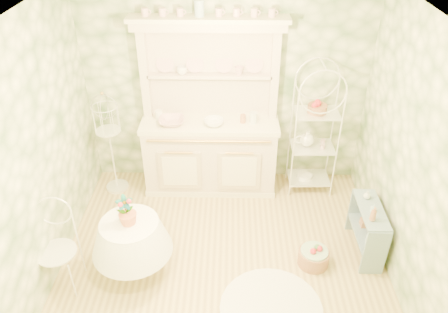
{
  "coord_description": "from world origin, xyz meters",
  "views": [
    {
      "loc": [
        0.07,
        -3.34,
        3.68
      ],
      "look_at": [
        0.0,
        0.5,
        1.15
      ],
      "focal_mm": 35.0,
      "sensor_mm": 36.0,
      "label": 1
    }
  ],
  "objects_px": {
    "side_shelf": "(367,229)",
    "floor_basket": "(313,257)",
    "birdcage_stand": "(110,143)",
    "kitchen_dresser": "(210,112)",
    "bakers_rack": "(314,130)",
    "round_table": "(133,246)",
    "cafe_chair": "(57,255)"
  },
  "relations": [
    {
      "from": "side_shelf",
      "to": "floor_basket",
      "type": "distance_m",
      "value": 0.68
    },
    {
      "from": "side_shelf",
      "to": "birdcage_stand",
      "type": "relative_size",
      "value": 0.51
    },
    {
      "from": "kitchen_dresser",
      "to": "bakers_rack",
      "type": "bearing_deg",
      "value": -0.37
    },
    {
      "from": "round_table",
      "to": "side_shelf",
      "type": "bearing_deg",
      "value": 8.47
    },
    {
      "from": "side_shelf",
      "to": "cafe_chair",
      "type": "bearing_deg",
      "value": -166.48
    },
    {
      "from": "bakers_rack",
      "to": "round_table",
      "type": "distance_m",
      "value": 2.67
    },
    {
      "from": "round_table",
      "to": "cafe_chair",
      "type": "height_order",
      "value": "cafe_chair"
    },
    {
      "from": "birdcage_stand",
      "to": "bakers_rack",
      "type": "bearing_deg",
      "value": 1.66
    },
    {
      "from": "kitchen_dresser",
      "to": "round_table",
      "type": "relative_size",
      "value": 2.95
    },
    {
      "from": "bakers_rack",
      "to": "side_shelf",
      "type": "bearing_deg",
      "value": -70.15
    },
    {
      "from": "bakers_rack",
      "to": "cafe_chair",
      "type": "distance_m",
      "value": 3.35
    },
    {
      "from": "side_shelf",
      "to": "birdcage_stand",
      "type": "xyz_separation_m",
      "value": [
        -3.09,
        1.12,
        0.41
      ]
    },
    {
      "from": "kitchen_dresser",
      "to": "cafe_chair",
      "type": "distance_m",
      "value": 2.4
    },
    {
      "from": "side_shelf",
      "to": "kitchen_dresser",
      "type": "bearing_deg",
      "value": 150.38
    },
    {
      "from": "floor_basket",
      "to": "cafe_chair",
      "type": "bearing_deg",
      "value": -173.16
    },
    {
      "from": "kitchen_dresser",
      "to": "cafe_chair",
      "type": "xyz_separation_m",
      "value": [
        -1.48,
        -1.75,
        -0.73
      ]
    },
    {
      "from": "kitchen_dresser",
      "to": "floor_basket",
      "type": "bearing_deg",
      "value": -49.97
    },
    {
      "from": "cafe_chair",
      "to": "birdcage_stand",
      "type": "xyz_separation_m",
      "value": [
        0.19,
        1.66,
        0.31
      ]
    },
    {
      "from": "bakers_rack",
      "to": "cafe_chair",
      "type": "height_order",
      "value": "bakers_rack"
    },
    {
      "from": "kitchen_dresser",
      "to": "floor_basket",
      "type": "height_order",
      "value": "kitchen_dresser"
    },
    {
      "from": "kitchen_dresser",
      "to": "side_shelf",
      "type": "relative_size",
      "value": 3.11
    },
    {
      "from": "round_table",
      "to": "cafe_chair",
      "type": "relative_size",
      "value": 0.93
    },
    {
      "from": "side_shelf",
      "to": "round_table",
      "type": "bearing_deg",
      "value": -167.37
    },
    {
      "from": "cafe_chair",
      "to": "kitchen_dresser",
      "type": "bearing_deg",
      "value": 46.4
    },
    {
      "from": "kitchen_dresser",
      "to": "cafe_chair",
      "type": "height_order",
      "value": "kitchen_dresser"
    },
    {
      "from": "side_shelf",
      "to": "cafe_chair",
      "type": "height_order",
      "value": "cafe_chair"
    },
    {
      "from": "bakers_rack",
      "to": "floor_basket",
      "type": "xyz_separation_m",
      "value": [
        -0.14,
        -1.42,
        -0.81
      ]
    },
    {
      "from": "side_shelf",
      "to": "floor_basket",
      "type": "xyz_separation_m",
      "value": [
        -0.61,
        -0.22,
        -0.22
      ]
    },
    {
      "from": "cafe_chair",
      "to": "floor_basket",
      "type": "distance_m",
      "value": 2.72
    },
    {
      "from": "bakers_rack",
      "to": "round_table",
      "type": "xyz_separation_m",
      "value": [
        -2.09,
        -1.58,
        -0.52
      ]
    },
    {
      "from": "bakers_rack",
      "to": "round_table",
      "type": "bearing_deg",
      "value": -144.31
    },
    {
      "from": "cafe_chair",
      "to": "round_table",
      "type": "bearing_deg",
      "value": 9.08
    }
  ]
}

